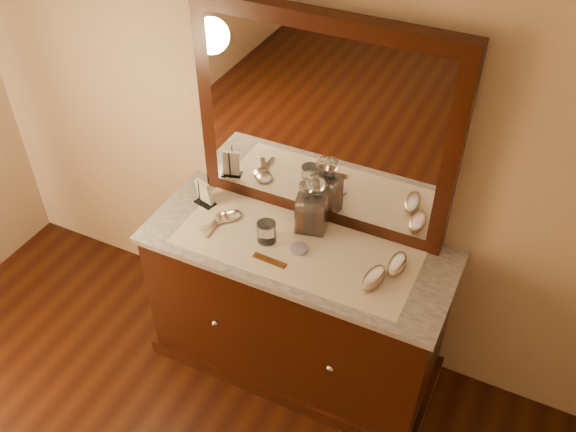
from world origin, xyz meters
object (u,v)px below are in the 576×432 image
object	(u,v)px
mirror_frame	(323,125)
napkin_rack	(204,193)
hand_mirror_inner	(227,217)
pin_dish	(299,249)
decanter_right	(316,210)
decanter_left	(306,211)
dresser_cabinet	(297,309)
hand_mirror_outer	(220,220)
brush_far	(397,265)
brush_near	(373,279)
comb	(270,260)

from	to	relation	value
mirror_frame	napkin_rack	bearing A→B (deg)	-162.17
napkin_rack	hand_mirror_inner	xyz separation A→B (m)	(0.16, -0.06, -0.05)
pin_dish	decanter_right	xyz separation A→B (m)	(0.01, 0.16, 0.11)
pin_dish	decanter_left	xyz separation A→B (m)	(-0.03, 0.14, 0.10)
mirror_frame	pin_dish	size ratio (longest dim) A/B	14.68
napkin_rack	hand_mirror_inner	size ratio (longest dim) A/B	0.72
dresser_cabinet	mirror_frame	size ratio (longest dim) A/B	1.17
decanter_left	decanter_right	world-z (taller)	decanter_right
hand_mirror_outer	pin_dish	bearing A→B (deg)	-2.65
mirror_frame	brush_far	world-z (taller)	mirror_frame
decanter_left	dresser_cabinet	bearing A→B (deg)	-84.10
decanter_right	hand_mirror_outer	size ratio (longest dim) A/B	1.58
brush_near	hand_mirror_inner	xyz separation A→B (m)	(-0.77, 0.09, -0.01)
decanter_right	dresser_cabinet	bearing A→B (deg)	-105.00
napkin_rack	decanter_right	xyz separation A→B (m)	(0.57, 0.05, 0.06)
pin_dish	brush_far	bearing A→B (deg)	10.48
hand_mirror_inner	decanter_right	bearing A→B (deg)	14.95
mirror_frame	pin_dish	world-z (taller)	mirror_frame
mirror_frame	hand_mirror_outer	bearing A→B (deg)	-147.31
mirror_frame	hand_mirror_outer	xyz separation A→B (m)	(-0.40, -0.26, -0.49)
comb	brush_near	world-z (taller)	brush_near
decanter_left	decanter_right	bearing A→B (deg)	17.58
mirror_frame	comb	size ratio (longest dim) A/B	7.46
napkin_rack	decanter_left	distance (m)	0.53
brush_far	dresser_cabinet	bearing A→B (deg)	-173.89
napkin_rack	mirror_frame	bearing A→B (deg)	17.83
dresser_cabinet	hand_mirror_outer	size ratio (longest dim) A/B	7.15
dresser_cabinet	hand_mirror_outer	bearing A→B (deg)	-178.28
napkin_rack	pin_dish	bearing A→B (deg)	-10.66
brush_near	hand_mirror_outer	world-z (taller)	brush_near
napkin_rack	decanter_right	bearing A→B (deg)	5.26
decanter_left	hand_mirror_inner	world-z (taller)	decanter_left
dresser_cabinet	brush_far	size ratio (longest dim) A/B	8.80
decanter_right	brush_far	size ratio (longest dim) A/B	1.95
napkin_rack	decanter_right	distance (m)	0.57
decanter_right	hand_mirror_inner	world-z (taller)	decanter_right
dresser_cabinet	comb	distance (m)	0.48
decanter_right	hand_mirror_outer	bearing A→B (deg)	-162.44
pin_dish	decanter_left	size ratio (longest dim) A/B	0.28
decanter_left	hand_mirror_outer	world-z (taller)	decanter_left
pin_dish	decanter_right	bearing A→B (deg)	85.40
pin_dish	hand_mirror_outer	size ratio (longest dim) A/B	0.42
hand_mirror_outer	hand_mirror_inner	distance (m)	0.04
comb	brush_far	bearing A→B (deg)	24.09
comb	napkin_rack	bearing A→B (deg)	157.31
comb	brush_far	size ratio (longest dim) A/B	1.01
decanter_left	brush_far	bearing A→B (deg)	-7.64
napkin_rack	decanter_left	world-z (taller)	decanter_left
pin_dish	decanter_right	distance (m)	0.19
mirror_frame	hand_mirror_inner	distance (m)	0.66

